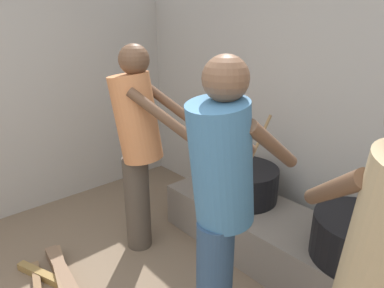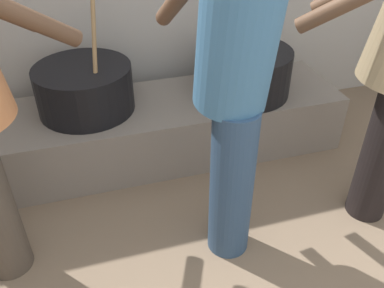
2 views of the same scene
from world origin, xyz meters
name	(u,v)px [view 2 (image 2 of 2)]	position (x,y,z in m)	size (l,w,h in m)	color
hearth_ledge	(170,126)	(-0.09, 1.84, 0.18)	(2.15, 0.60, 0.37)	slate
cooking_pot_main	(85,88)	(-0.57, 1.89, 0.50)	(0.55, 0.55, 0.72)	black
cooking_pot_secondary	(245,72)	(0.40, 1.82, 0.51)	(0.56, 0.56, 0.28)	black
cook_in_blue_shirt	(236,72)	(-0.01, 1.02, 0.93)	(0.38, 0.70, 1.62)	navy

